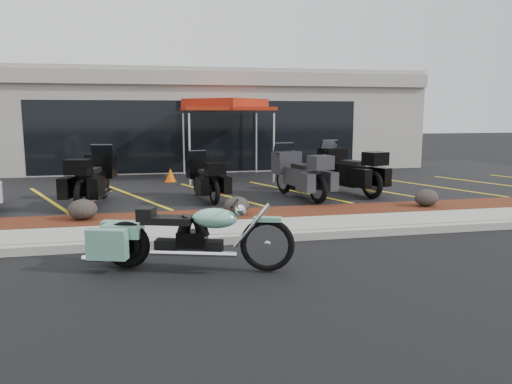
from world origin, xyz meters
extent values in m
plane|color=black|center=(0.00, 0.00, 0.00)|extent=(90.00, 90.00, 0.00)
cube|color=gray|center=(0.00, 0.90, 0.07)|extent=(24.00, 0.25, 0.15)
cube|color=gray|center=(0.00, 1.60, 0.07)|extent=(24.00, 1.20, 0.15)
cube|color=#3C140D|center=(0.00, 2.80, 0.08)|extent=(24.00, 1.20, 0.16)
cube|color=black|center=(0.00, 8.20, 0.07)|extent=(26.00, 9.60, 0.15)
cube|color=gray|center=(0.00, 14.50, 2.00)|extent=(18.00, 8.00, 4.00)
cube|color=black|center=(0.00, 10.52, 1.50)|extent=(12.00, 0.06, 2.60)
cube|color=gray|center=(0.00, 10.49, 3.60)|extent=(18.00, 0.30, 0.50)
ellipsoid|color=black|center=(-3.20, 2.83, 0.37)|extent=(0.60, 0.50, 0.43)
ellipsoid|color=black|center=(0.02, 2.69, 0.36)|extent=(0.56, 0.46, 0.39)
ellipsoid|color=black|center=(4.60, 2.71, 0.36)|extent=(0.58, 0.48, 0.41)
cone|color=#E35407|center=(-1.17, 8.37, 0.37)|extent=(0.37, 0.37, 0.43)
cylinder|color=silver|center=(-0.88, 7.95, 1.25)|extent=(0.06, 0.06, 2.20)
cylinder|color=silver|center=(1.71, 7.30, 1.25)|extent=(0.06, 0.06, 2.20)
cylinder|color=silver|center=(-0.22, 10.55, 1.25)|extent=(0.06, 0.06, 2.20)
cylinder|color=silver|center=(2.37, 9.89, 1.25)|extent=(0.06, 0.06, 2.20)
cube|color=maroon|center=(0.74, 8.92, 2.49)|extent=(3.48, 3.48, 0.11)
cube|color=maroon|center=(0.74, 8.92, 2.65)|extent=(2.88, 2.88, 0.33)
camera|label=1|loc=(-1.80, -7.87, 2.36)|focal=35.00mm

